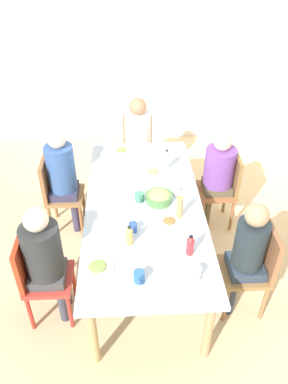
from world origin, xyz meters
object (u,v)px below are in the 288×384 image
at_px(person_1, 138,133).
at_px(cup_0, 175,191).
at_px(plate_0, 169,222).
at_px(cup_1, 139,277).
at_px(chair_1, 138,145).
at_px(chair_3, 38,274).
at_px(cup_3, 196,273).
at_px(bottle_3, 180,206).
at_px(cup_2, 133,228).
at_px(chair_2, 254,265).
at_px(dining_table, 144,210).
at_px(chair_4, 57,191).
at_px(person_3, 45,256).
at_px(bowl_0, 159,197).
at_px(person_2, 247,251).
at_px(bottle_0, 129,236).
at_px(person_4, 63,174).
at_px(plate_2, 153,172).
at_px(person_0, 218,172).
at_px(plate_1, 121,151).
at_px(bottle_2, 190,245).
at_px(cup_4, 140,197).
at_px(plate_3, 97,267).
at_px(chair_0, 224,186).

relative_size(person_1, cup_0, 10.73).
distance_m(plate_0, cup_1, 0.71).
relative_size(chair_1, chair_3, 1.00).
xyz_separation_m(cup_3, bottle_3, (-0.71, -0.04, 0.07)).
height_order(cup_0, cup_2, cup_2).
bearing_deg(chair_2, plate_0, -114.20).
height_order(dining_table, chair_4, chair_4).
xyz_separation_m(person_3, bowl_0, (-0.64, 0.98, 0.07)).
xyz_separation_m(person_2, chair_3, (0.00, -1.76, -0.19)).
height_order(chair_3, cup_3, chair_3).
distance_m(person_2, bottle_0, 1.00).
xyz_separation_m(cup_1, cup_3, (-0.02, 0.43, 0.00)).
height_order(person_4, plate_2, person_4).
bearing_deg(person_0, cup_0, -49.46).
relative_size(person_1, bowl_0, 4.77).
bearing_deg(person_4, person_1, 136.61).
relative_size(person_0, plate_1, 5.24).
distance_m(person_1, cup_3, 2.41).
bearing_deg(bottle_3, bottle_2, 3.21).
xyz_separation_m(chair_3, plate_1, (-1.60, 0.72, 0.25)).
height_order(dining_table, plate_1, plate_1).
height_order(person_1, cup_4, person_1).
relative_size(cup_3, bottle_2, 0.58).
bearing_deg(bowl_0, person_2, 47.06).
xyz_separation_m(person_0, plate_3, (1.37, -1.24, 0.06)).
distance_m(chair_0, cup_1, 1.84).
xyz_separation_m(chair_1, bowl_0, (1.53, 0.14, 0.29)).
relative_size(chair_2, cup_3, 8.08).
xyz_separation_m(person_4, bowl_0, (0.55, 0.98, 0.07)).
bearing_deg(bottle_3, person_2, 52.16).
distance_m(plate_0, plate_3, 0.79).
bearing_deg(person_3, bottle_3, 109.57).
xyz_separation_m(chair_2, person_3, (0.00, -1.77, 0.22)).
relative_size(chair_1, bottle_0, 4.86).
bearing_deg(plate_0, plate_2, -173.87).
bearing_deg(bottle_0, plate_3, -43.93).
distance_m(person_2, cup_1, 0.98).
height_order(plate_2, bottle_2, bottle_2).
relative_size(chair_0, person_0, 0.78).
bearing_deg(person_1, bowl_0, 5.75).
distance_m(chair_3, plate_2, 1.56).
xyz_separation_m(dining_table, chair_4, (-0.60, -0.93, -0.17)).
bearing_deg(person_3, chair_4, -175.69).
bearing_deg(cup_3, chair_3, -103.44).
xyz_separation_m(chair_0, plate_3, (1.37, -1.33, 0.25)).
xyz_separation_m(chair_0, cup_2, (0.96, -1.04, 0.28)).
height_order(person_2, cup_4, person_2).
bearing_deg(bottle_3, plate_0, -50.17).
xyz_separation_m(person_2, cup_4, (-0.67, -0.88, 0.09)).
distance_m(chair_2, cup_1, 1.10).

